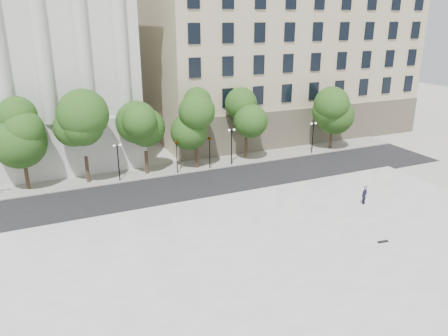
{
  "coord_description": "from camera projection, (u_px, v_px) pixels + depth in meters",
  "views": [
    {
      "loc": [
        -13.05,
        -20.04,
        15.97
      ],
      "look_at": [
        0.39,
        10.0,
        4.57
      ],
      "focal_mm": 35.0,
      "sensor_mm": 36.0,
      "label": 1
    }
  ],
  "objects": [
    {
      "name": "ground",
      "position": [
        283.0,
        284.0,
        27.55
      ],
      "size": [
        160.0,
        160.0,
        0.0
      ],
      "primitive_type": "plane",
      "color": "#B5B2AB",
      "rests_on": "ground"
    },
    {
      "name": "plaza",
      "position": [
        260.0,
        259.0,
        30.06
      ],
      "size": [
        44.0,
        22.0,
        0.45
      ],
      "primitive_type": "cube",
      "color": "silver",
      "rests_on": "ground"
    },
    {
      "name": "street",
      "position": [
        187.0,
        188.0,
        43.07
      ],
      "size": [
        60.0,
        8.0,
        0.02
      ],
      "primitive_type": "cube",
      "color": "black",
      "rests_on": "ground"
    },
    {
      "name": "far_sidewalk",
      "position": [
        169.0,
        169.0,
        48.23
      ],
      "size": [
        60.0,
        4.0,
        0.12
      ],
      "primitive_type": "cube",
      "color": "#A29F96",
      "rests_on": "ground"
    },
    {
      "name": "building_east",
      "position": [
        265.0,
        51.0,
        65.18
      ],
      "size": [
        36.0,
        26.15,
        23.0
      ],
      "color": "#BDB190",
      "rests_on": "ground"
    },
    {
      "name": "traffic_light_west",
      "position": [
        176.0,
        141.0,
        45.73
      ],
      "size": [
        0.5,
        1.75,
        4.19
      ],
      "color": "black",
      "rests_on": "ground"
    },
    {
      "name": "traffic_light_east",
      "position": [
        209.0,
        137.0,
        47.18
      ],
      "size": [
        0.46,
        1.74,
        4.2
      ],
      "color": "black",
      "rests_on": "ground"
    },
    {
      "name": "person_lying",
      "position": [
        363.0,
        202.0,
        38.23
      ],
      "size": [
        1.07,
        1.75,
        0.45
      ],
      "primitive_type": "imported",
      "rotation": [
        -1.54,
        0.0,
        0.31
      ],
      "color": "black",
      "rests_on": "plaza"
    },
    {
      "name": "skateboard",
      "position": [
        383.0,
        242.0,
        31.78
      ],
      "size": [
        0.85,
        0.3,
        0.09
      ],
      "primitive_type": "cube",
      "rotation": [
        0.0,
        0.0,
        -0.11
      ],
      "color": "black",
      "rests_on": "plaza"
    },
    {
      "name": "street_trees",
      "position": [
        167.0,
        126.0,
        46.09
      ],
      "size": [
        39.8,
        4.89,
        8.04
      ],
      "color": "#382619",
      "rests_on": "ground"
    },
    {
      "name": "lamp_posts",
      "position": [
        175.0,
        148.0,
        46.24
      ],
      "size": [
        36.38,
        0.28,
        4.26
      ],
      "color": "black",
      "rests_on": "ground"
    }
  ]
}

